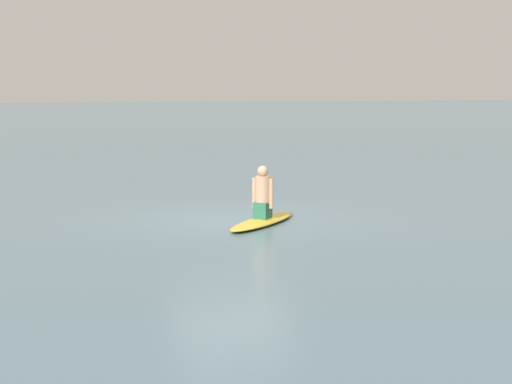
% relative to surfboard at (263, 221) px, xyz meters
% --- Properties ---
extents(ground_plane, '(400.00, 400.00, 0.00)m').
position_rel_surfboard_xyz_m(ground_plane, '(0.66, 0.40, -0.06)').
color(ground_plane, slate).
extents(surfboard, '(2.40, 2.43, 0.13)m').
position_rel_surfboard_xyz_m(surfboard, '(0.00, 0.00, 0.00)').
color(surfboard, gold).
rests_on(surfboard, ground).
extents(person_paddler, '(0.45, 0.45, 1.07)m').
position_rel_surfboard_xyz_m(person_paddler, '(0.00, 0.00, 0.54)').
color(person_paddler, '#26664C').
rests_on(person_paddler, surfboard).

